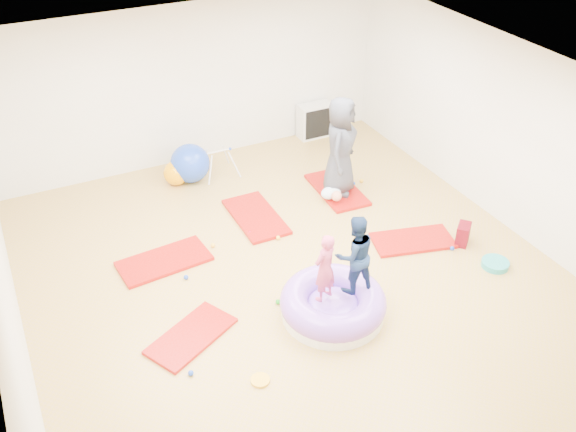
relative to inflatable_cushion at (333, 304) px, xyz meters
name	(u,v)px	position (x,y,z in m)	size (l,w,h in m)	color
room	(299,195)	(-0.10, 0.78, 1.23)	(7.01, 8.01, 2.81)	tan
gym_mat_front_left	(191,336)	(-1.77, 0.40, -0.14)	(1.12, 0.56, 0.05)	#AA201A
gym_mat_mid_left	(164,261)	(-1.62, 2.00, -0.14)	(1.28, 0.64, 0.05)	#AA201A
gym_mat_center_back	(256,217)	(0.02, 2.46, -0.14)	(1.31, 0.65, 0.05)	#AA201A
gym_mat_right	(413,241)	(1.85, 0.85, -0.14)	(1.19, 0.59, 0.05)	#AA201A
gym_mat_rear_right	(337,190)	(1.56, 2.61, -0.14)	(1.27, 0.64, 0.05)	#AA201A
inflatable_cushion	(333,304)	(0.00, 0.00, 0.00)	(1.36, 1.36, 0.43)	white
child_pink	(325,265)	(-0.14, -0.01, 0.70)	(0.34, 0.23, 0.94)	#D04771
child_navy	(355,251)	(0.26, -0.02, 0.76)	(0.52, 0.41, 1.08)	navy
adult_caregiver	(340,146)	(1.55, 2.54, 0.71)	(0.81, 0.52, 1.65)	#3C3F4A
infant	(332,193)	(1.33, 2.35, 0.00)	(0.36, 0.37, 0.21)	#C9E8FF
ball_pit_balls	(295,240)	(0.28, 1.62, -0.13)	(4.29, 2.93, 0.07)	blue
exercise_ball_blue	(190,163)	(-0.50, 4.02, 0.17)	(0.67, 0.67, 0.67)	blue
exercise_ball_orange	(176,173)	(-0.76, 4.02, 0.04)	(0.42, 0.42, 0.42)	#FF9F00
infant_play_gym	(218,159)	(-0.01, 3.99, 0.15)	(0.62, 0.58, 0.47)	silver
cube_shelf	(315,121)	(2.20, 4.57, 0.16)	(0.66, 0.32, 0.66)	silver
balance_disc	(495,264)	(2.55, -0.15, -0.12)	(0.39, 0.39, 0.09)	teal
backpack	(463,234)	(2.48, 0.50, 0.00)	(0.28, 0.17, 0.33)	red
yellow_toy	(260,380)	(-1.29, -0.61, -0.15)	(0.22, 0.22, 0.03)	yellow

